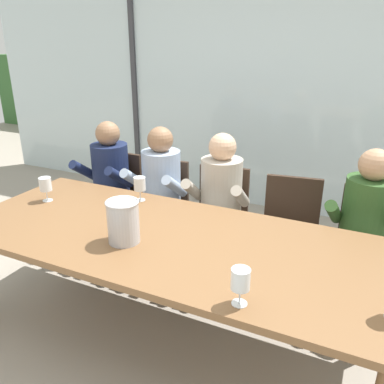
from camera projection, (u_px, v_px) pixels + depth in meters
The scene contains 18 objects.
ground at pixel (224, 264), 3.41m from camera, with size 14.00×14.00×0.00m, color #9E9384.
window_glass_panel at pixel (276, 93), 4.13m from camera, with size 7.80×0.03×2.60m, color silver.
window_mullion_left at pixel (135, 85), 4.82m from camera, with size 0.06×0.06×2.60m, color #38383D.
hillside_vineyard at pixel (319, 102), 7.17m from camera, with size 13.80×2.40×1.53m, color #386633.
dining_table at pixel (167, 245), 2.32m from camera, with size 2.60×1.06×0.75m.
chair_near_curtain at pixel (117, 193), 3.63m from camera, with size 0.46×0.46×0.86m.
chair_left_of_center at pixel (162, 203), 3.39m from camera, with size 0.49×0.49×0.86m.
chair_center at pixel (220, 212), 3.21m from camera, with size 0.47×0.47×0.86m.
chair_right_of_center at pixel (290, 226), 2.97m from camera, with size 0.50×0.50×0.86m.
chair_near_window_right at pixel (367, 241), 2.76m from camera, with size 0.44×0.44×0.86m.
person_navy_polo at pixel (106, 181), 3.42m from camera, with size 0.47×0.62×1.18m.
person_pale_blue_shirt at pixel (157, 190), 3.21m from camera, with size 0.46×0.61×1.18m.
person_beige_jumper at pixel (218, 201), 3.00m from camera, with size 0.48×0.63×1.18m.
person_olive_shirt at pixel (363, 226), 2.59m from camera, with size 0.49×0.63×1.18m.
ice_bucket_primary at pixel (123, 221), 2.18m from camera, with size 0.19×0.19×0.25m.
wine_glass_by_left_taster at pixel (140, 184), 2.75m from camera, with size 0.08×0.08×0.17m.
wine_glass_center_pour at pixel (45, 185), 2.75m from camera, with size 0.08×0.08×0.17m.
wine_glass_by_right_taster at pixel (240, 281), 1.66m from camera, with size 0.08×0.08×0.17m.
Camera 1 is at (1.01, -1.78, 1.82)m, focal length 36.62 mm.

